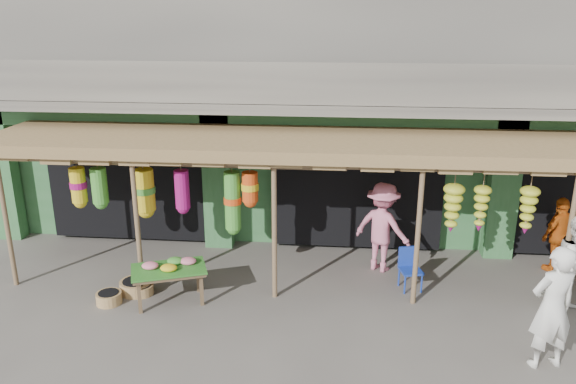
# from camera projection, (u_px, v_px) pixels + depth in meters

# --- Properties ---
(ground) EXTENTS (80.00, 80.00, 0.00)m
(ground) POSITION_uv_depth(u_px,v_px,m) (357.00, 295.00, 10.37)
(ground) COLOR #514C47
(ground) RESTS_ON ground
(building) EXTENTS (16.40, 6.80, 7.00)m
(building) POSITION_uv_depth(u_px,v_px,m) (358.00, 80.00, 13.94)
(building) COLOR gray
(building) RESTS_ON ground
(awning) EXTENTS (14.00, 2.70, 2.79)m
(awning) POSITION_uv_depth(u_px,v_px,m) (353.00, 149.00, 10.35)
(awning) COLOR brown
(awning) RESTS_ON ground
(flower_table) EXTENTS (1.47, 1.16, 0.77)m
(flower_table) POSITION_uv_depth(u_px,v_px,m) (169.00, 270.00, 9.97)
(flower_table) COLOR brown
(flower_table) RESTS_ON ground
(blue_chair) EXTENTS (0.46, 0.47, 0.80)m
(blue_chair) POSITION_uv_depth(u_px,v_px,m) (410.00, 266.00, 10.52)
(blue_chair) COLOR #173299
(blue_chair) RESTS_ON ground
(basket_left) EXTENTS (0.50, 0.50, 0.18)m
(basket_left) POSITION_uv_depth(u_px,v_px,m) (142.00, 290.00, 10.38)
(basket_left) COLOR olive
(basket_left) RESTS_ON ground
(basket_mid) EXTENTS (0.61, 0.61, 0.23)m
(basket_mid) POSITION_uv_depth(u_px,v_px,m) (136.00, 287.00, 10.44)
(basket_mid) COLOR olive
(basket_mid) RESTS_ON ground
(basket_right) EXTENTS (0.53, 0.53, 0.21)m
(basket_right) POSITION_uv_depth(u_px,v_px,m) (109.00, 298.00, 10.05)
(basket_right) COLOR #996D47
(basket_right) RESTS_ON ground
(person_front) EXTENTS (0.80, 0.64, 1.90)m
(person_front) POSITION_uv_depth(u_px,v_px,m) (552.00, 308.00, 8.04)
(person_front) COLOR silver
(person_front) RESTS_ON ground
(person_right) EXTENTS (1.09, 1.07, 1.78)m
(person_right) POSITION_uv_depth(u_px,v_px,m) (576.00, 265.00, 9.54)
(person_right) COLOR silver
(person_right) RESTS_ON ground
(person_vendor) EXTENTS (0.97, 0.80, 1.55)m
(person_vendor) POSITION_uv_depth(u_px,v_px,m) (559.00, 235.00, 11.13)
(person_vendor) COLOR #C65712
(person_vendor) RESTS_ON ground
(person_shopper) EXTENTS (1.36, 1.18, 1.82)m
(person_shopper) POSITION_uv_depth(u_px,v_px,m) (382.00, 227.00, 11.13)
(person_shopper) COLOR #D16E8A
(person_shopper) RESTS_ON ground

